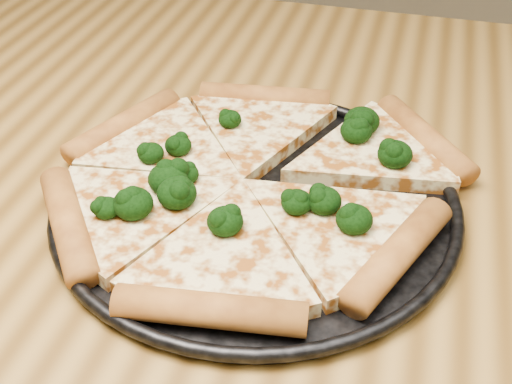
# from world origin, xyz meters

# --- Properties ---
(dining_table) EXTENTS (1.20, 0.90, 0.75)m
(dining_table) POSITION_xyz_m (0.00, 0.00, 0.66)
(dining_table) COLOR olive
(dining_table) RESTS_ON ground
(pizza_pan) EXTENTS (0.36, 0.36, 0.02)m
(pizza_pan) POSITION_xyz_m (0.08, -0.03, 0.76)
(pizza_pan) COLOR black
(pizza_pan) RESTS_ON dining_table
(pizza) EXTENTS (0.39, 0.36, 0.03)m
(pizza) POSITION_xyz_m (0.07, -0.02, 0.77)
(pizza) COLOR #FFE99C
(pizza) RESTS_ON pizza_pan
(broccoli_florets) EXTENTS (0.25, 0.22, 0.03)m
(broccoli_florets) POSITION_xyz_m (0.08, -0.02, 0.78)
(broccoli_florets) COLOR black
(broccoli_florets) RESTS_ON pizza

